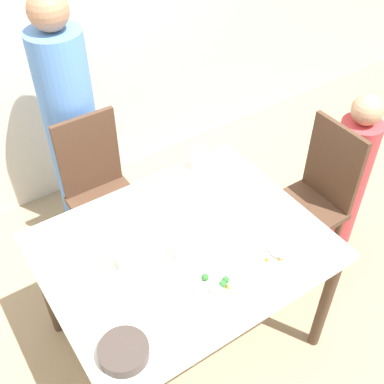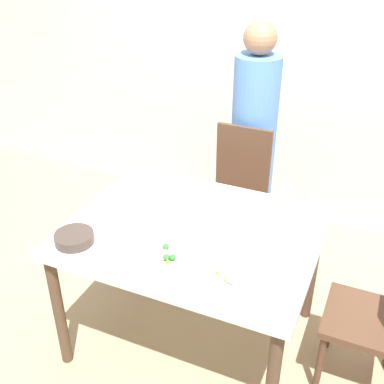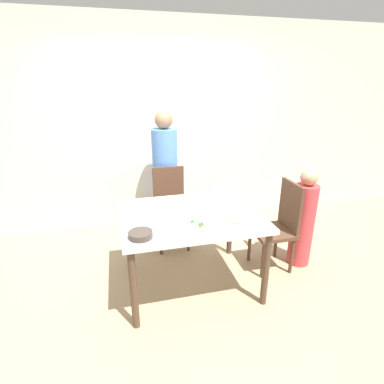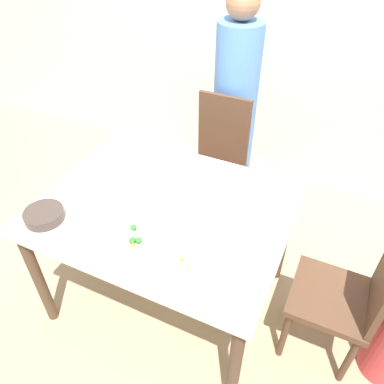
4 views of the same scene
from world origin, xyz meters
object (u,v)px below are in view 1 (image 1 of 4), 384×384
object	(u,v)px
bowl_curry	(124,351)
glass_water_tall	(182,248)
person_child	(348,178)
chair_adult_spot	(101,189)
chair_child_spot	(314,196)
person_adult	(73,131)
plate_rice_adult	(277,253)

from	to	relation	value
bowl_curry	glass_water_tall	distance (m)	0.53
person_child	chair_adult_spot	bearing A→B (deg)	149.58
person_child	bowl_curry	xyz separation A→B (m)	(-1.76, -0.42, 0.29)
chair_child_spot	chair_adult_spot	bearing A→B (deg)	-126.88
person_adult	person_child	bearing A→B (deg)	-39.78
chair_adult_spot	plate_rice_adult	xyz separation A→B (m)	(0.36, -1.14, 0.28)
chair_adult_spot	person_adult	distance (m)	0.40
person_child	glass_water_tall	distance (m)	1.36
chair_child_spot	glass_water_tall	bearing A→B (deg)	-82.50
person_child	glass_water_tall	world-z (taller)	person_child
person_adult	person_child	distance (m)	1.73
plate_rice_adult	glass_water_tall	size ratio (longest dim) A/B	2.15
chair_adult_spot	person_adult	size ratio (longest dim) A/B	0.60
bowl_curry	chair_child_spot	bearing A→B (deg)	15.86
chair_adult_spot	glass_water_tall	bearing A→B (deg)	-89.89
person_adult	person_child	size ratio (longest dim) A/B	1.46
chair_adult_spot	bowl_curry	bearing A→B (deg)	-110.52
bowl_curry	plate_rice_adult	size ratio (longest dim) A/B	0.79
person_child	glass_water_tall	size ratio (longest dim) A/B	9.62
plate_rice_adult	chair_adult_spot	bearing A→B (deg)	107.66
chair_child_spot	glass_water_tall	size ratio (longest dim) A/B	8.46
person_adult	bowl_curry	xyz separation A→B (m)	(-0.45, -1.51, 0.05)
chair_child_spot	person_adult	xyz separation A→B (m)	(-1.03, 1.09, 0.24)
person_child	person_adult	bearing A→B (deg)	140.22
person_adult	glass_water_tall	world-z (taller)	person_adult
chair_child_spot	bowl_curry	bearing A→B (deg)	-74.14
bowl_curry	person_adult	bearing A→B (deg)	73.59
plate_rice_adult	glass_water_tall	world-z (taller)	glass_water_tall
chair_child_spot	plate_rice_adult	size ratio (longest dim) A/B	3.94
chair_child_spot	bowl_curry	world-z (taller)	chair_child_spot
person_child	chair_child_spot	bearing A→B (deg)	-180.00
chair_child_spot	glass_water_tall	distance (m)	1.09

